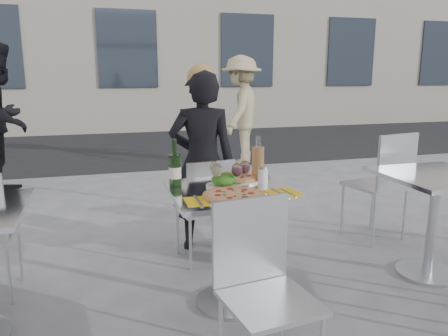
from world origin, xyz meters
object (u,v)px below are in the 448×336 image
object	(u,v)px
chair_near	(261,277)
carafe	(258,162)
napkin_left	(202,201)
pedestrian_a	(1,119)
pizza_far	(236,178)
wine_bottle	(175,169)
sugar_shaker	(263,175)
napkin_right	(283,193)
side_table_right	(435,203)
pizza_near	(234,195)
chair_far	(207,202)
salad_plate	(224,181)
side_chair_rfar	(385,178)
wineglass_red_a	(237,171)
pedestrian_b	(241,111)
wineglass_white_b	(215,168)
main_table	(231,223)
woman_diner	(202,162)
wineglass_red_b	(245,168)
wineglass_white_a	(217,171)

from	to	relation	value
chair_near	carafe	size ratio (longest dim) A/B	2.98
napkin_left	pedestrian_a	bearing A→B (deg)	116.16
pizza_far	wine_bottle	size ratio (longest dim) A/B	1.10
chair_near	sugar_shaker	xyz separation A→B (m)	(0.30, 0.78, 0.29)
napkin_right	side_table_right	bearing A→B (deg)	0.81
pizza_near	chair_far	bearing A→B (deg)	87.50
chair_near	pedestrian_a	distance (m)	4.32
salad_plate	chair_near	bearing A→B (deg)	-92.79
side_table_right	pizza_near	distance (m)	1.56
pizza_near	napkin_right	distance (m)	0.30
side_chair_rfar	carafe	size ratio (longest dim) A/B	3.28
carafe	wineglass_red_a	size ratio (longest dim) A/B	1.84
chair_far	chair_near	xyz separation A→B (m)	(-0.06, -1.32, 0.03)
side_chair_rfar	pedestrian_b	size ratio (longest dim) A/B	0.56
side_chair_rfar	pizza_near	bearing A→B (deg)	15.66
salad_plate	wineglass_red_a	distance (m)	0.11
pizza_near	pizza_far	xyz separation A→B (m)	(0.13, 0.38, 0.00)
pedestrian_b	wineglass_white_b	world-z (taller)	pedestrian_b
main_table	pizza_near	size ratio (longest dim) A/B	2.12
side_chair_rfar	pedestrian_a	bearing A→B (deg)	-48.61
sugar_shaker	pizza_near	bearing A→B (deg)	-135.96
chair_far	chair_near	world-z (taller)	chair_near
woman_diner	pedestrian_b	size ratio (longest dim) A/B	0.85
chair_near	salad_plate	xyz separation A→B (m)	(0.04, 0.75, 0.27)
napkin_left	napkin_right	distance (m)	0.50
side_chair_rfar	napkin_left	size ratio (longest dim) A/B	4.76
main_table	wineglass_red_a	world-z (taller)	wineglass_red_a
salad_plate	wineglass_white_b	world-z (taller)	wineglass_white_b
chair_near	napkin_right	world-z (taller)	chair_near
wineglass_red_a	woman_diner	bearing A→B (deg)	89.87
side_chair_rfar	pizza_near	distance (m)	1.82
main_table	pedestrian_a	bearing A→B (deg)	119.81
wineglass_red_b	napkin_left	bearing A→B (deg)	-141.75
side_chair_rfar	wineglass_red_b	size ratio (longest dim) A/B	6.04
pedestrian_b	pizza_near	xyz separation A→B (m)	(-1.45, -4.33, -0.09)
side_table_right	salad_plate	size ratio (longest dim) A/B	3.41
pedestrian_a	pizza_far	size ratio (longest dim) A/B	5.56
chair_near	wineglass_white_b	bearing A→B (deg)	82.45
wineglass_red_b	main_table	bearing A→B (deg)	-147.89
side_chair_rfar	pizza_near	size ratio (longest dim) A/B	2.69
main_table	wine_bottle	distance (m)	0.47
side_table_right	wine_bottle	distance (m)	1.85
side_chair_rfar	chair_far	bearing A→B (deg)	-10.57
side_chair_rfar	woman_diner	xyz separation A→B (m)	(-1.53, 0.28, 0.17)
pedestrian_a	wine_bottle	distance (m)	3.44
woman_diner	carafe	size ratio (longest dim) A/B	5.03
wineglass_red_a	wineglass_red_b	world-z (taller)	same
wineglass_white_b	pedestrian_a	bearing A→B (deg)	119.79
woman_diner	pizza_near	bearing A→B (deg)	98.12
chair_near	wineglass_white_a	distance (m)	0.80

